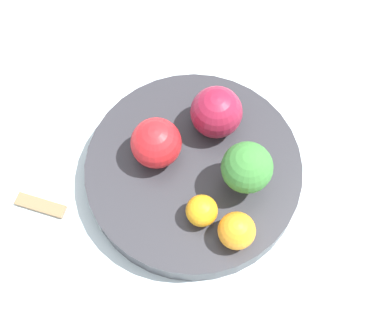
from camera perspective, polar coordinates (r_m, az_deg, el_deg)
ground_plane at (r=0.68m, az=0.00°, el=-2.21°), size 6.00×6.00×0.00m
table_surface at (r=0.67m, az=0.00°, el=-1.89°), size 1.20×1.20×0.02m
bowl at (r=0.65m, az=0.00°, el=-0.98°), size 0.26×0.26×0.03m
broccoli at (r=0.58m, az=5.71°, el=-0.59°), size 0.06×0.06×0.07m
apple_red at (r=0.61m, az=-4.00°, el=2.08°), size 0.06×0.06×0.06m
apple_green at (r=0.63m, az=2.46°, el=5.38°), size 0.06×0.06×0.06m
orange_front at (r=0.59m, az=0.88°, el=-5.16°), size 0.04×0.04×0.04m
orange_back at (r=0.58m, az=4.62°, el=-7.26°), size 0.04×0.04×0.04m
spoon at (r=0.67m, az=-15.98°, el=-4.42°), size 0.06×0.03×0.01m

